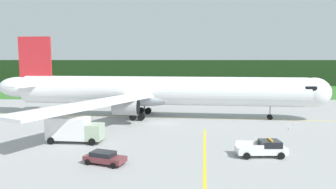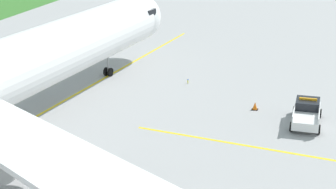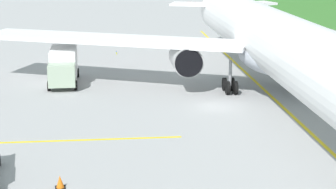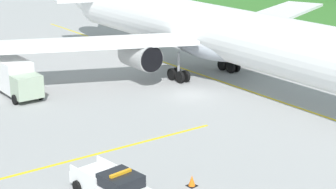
% 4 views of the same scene
% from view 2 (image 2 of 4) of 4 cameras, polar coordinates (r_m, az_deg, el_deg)
% --- Properties ---
extents(ground, '(320.00, 320.00, 0.00)m').
position_cam_2_polar(ground, '(42.10, -12.17, -6.02)').
color(ground, '#9D9D9E').
extents(taxiway_centerline_spur, '(3.09, 26.36, 0.01)m').
position_cam_2_polar(taxiway_centerline_spur, '(42.31, 13.43, -5.98)').
color(taxiway_centerline_spur, yellow).
rests_on(taxiway_centerline_spur, ground).
extents(ops_pickup_truck, '(5.49, 2.49, 1.94)m').
position_cam_2_polar(ops_pickup_truck, '(47.92, 13.87, -1.82)').
color(ops_pickup_truck, white).
rests_on(ops_pickup_truck, ground).
extents(apron_cone, '(0.57, 0.57, 0.71)m').
position_cam_2_polar(apron_cone, '(50.26, 8.80, -1.15)').
color(apron_cone, black).
rests_on(apron_cone, ground).
extents(taxiway_edge_light_east, '(0.12, 0.12, 0.46)m').
position_cam_2_polar(taxiway_edge_light_east, '(56.81, 2.03, 1.37)').
color(taxiway_edge_light_east, yellow).
rests_on(taxiway_edge_light_east, ground).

